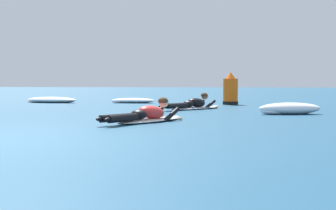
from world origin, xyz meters
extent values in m
plane|color=navy|center=(0.00, 10.00, 0.00)|extent=(120.00, 120.00, 0.00)
ellipsoid|color=white|center=(1.89, 3.41, 0.04)|extent=(1.30, 1.94, 0.07)
ellipsoid|color=white|center=(2.29, 4.22, 0.05)|extent=(0.26, 0.26, 0.06)
ellipsoid|color=red|center=(1.92, 3.45, 0.20)|extent=(0.67, 0.82, 0.35)
ellipsoid|color=black|center=(1.73, 3.08, 0.17)|extent=(0.43, 0.40, 0.20)
cylinder|color=black|center=(1.42, 2.61, 0.14)|extent=(0.52, 0.78, 0.14)
ellipsoid|color=black|center=(1.22, 2.26, 0.14)|extent=(0.19, 0.24, 0.08)
cylinder|color=black|center=(1.56, 2.54, 0.14)|extent=(0.44, 0.81, 0.14)
ellipsoid|color=black|center=(1.41, 2.17, 0.14)|extent=(0.19, 0.24, 0.08)
cylinder|color=black|center=(1.89, 3.90, 0.12)|extent=(0.32, 0.53, 0.32)
sphere|color=tan|center=(2.05, 4.23, 0.02)|extent=(0.09, 0.09, 0.09)
cylinder|color=black|center=(2.28, 3.69, 0.12)|extent=(0.32, 0.53, 0.32)
sphere|color=tan|center=(2.43, 4.00, 0.02)|extent=(0.09, 0.09, 0.09)
sphere|color=tan|center=(2.10, 3.83, 0.38)|extent=(0.21, 0.21, 0.21)
ellipsoid|color=#47331E|center=(2.09, 3.81, 0.41)|extent=(0.29, 0.28, 0.16)
ellipsoid|color=silver|center=(2.30, 8.07, 0.04)|extent=(1.62, 2.13, 0.07)
ellipsoid|color=silver|center=(2.84, 8.94, 0.05)|extent=(0.28, 0.28, 0.06)
ellipsoid|color=black|center=(2.32, 8.11, 0.20)|extent=(0.70, 0.79, 0.35)
ellipsoid|color=black|center=(2.11, 7.78, 0.17)|extent=(0.44, 0.42, 0.20)
cylinder|color=black|center=(1.73, 7.31, 0.14)|extent=(0.64, 0.81, 0.14)
ellipsoid|color=black|center=(1.47, 6.94, 0.14)|extent=(0.20, 0.24, 0.08)
cylinder|color=black|center=(1.86, 7.23, 0.14)|extent=(0.55, 0.86, 0.14)
ellipsoid|color=black|center=(1.65, 6.83, 0.14)|extent=(0.20, 0.24, 0.08)
cylinder|color=black|center=(2.34, 8.55, 0.12)|extent=(0.36, 0.51, 0.32)
sphere|color=#8C6647|center=(2.53, 8.85, 0.02)|extent=(0.09, 0.09, 0.09)
cylinder|color=black|center=(2.70, 8.30, 0.12)|extent=(0.36, 0.51, 0.32)
sphere|color=#8C6647|center=(2.88, 8.59, 0.02)|extent=(0.09, 0.09, 0.09)
sphere|color=#8C6647|center=(2.54, 8.45, 0.38)|extent=(0.21, 0.21, 0.21)
ellipsoid|color=#47331E|center=(2.53, 8.44, 0.41)|extent=(0.29, 0.29, 0.16)
ellipsoid|color=white|center=(-0.58, 11.84, 0.10)|extent=(1.74, 0.75, 0.20)
ellipsoid|color=white|center=(-0.15, 11.96, 0.07)|extent=(0.68, 0.48, 0.14)
ellipsoid|color=white|center=(-1.09, 11.75, 0.05)|extent=(0.62, 0.34, 0.11)
ellipsoid|color=white|center=(4.89, 6.25, 0.15)|extent=(1.70, 1.00, 0.30)
ellipsoid|color=white|center=(5.25, 6.45, 0.10)|extent=(0.64, 0.56, 0.21)
ellipsoid|color=white|center=(4.45, 6.07, 0.08)|extent=(0.61, 0.37, 0.16)
ellipsoid|color=white|center=(-3.83, 11.57, 0.12)|extent=(2.26, 1.19, 0.23)
ellipsoid|color=white|center=(-3.27, 11.61, 0.08)|extent=(0.81, 0.49, 0.16)
ellipsoid|color=white|center=(-4.48, 11.59, 0.06)|extent=(0.82, 0.51, 0.13)
cylinder|color=#EA5B0F|center=(3.21, 11.21, 0.47)|extent=(0.53, 0.53, 0.94)
cone|color=#EA5B0F|center=(3.21, 11.21, 1.06)|extent=(0.37, 0.37, 0.24)
cylinder|color=black|center=(3.21, 11.21, 0.06)|extent=(0.56, 0.56, 0.12)
camera|label=1|loc=(3.88, -5.90, 0.81)|focal=50.15mm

